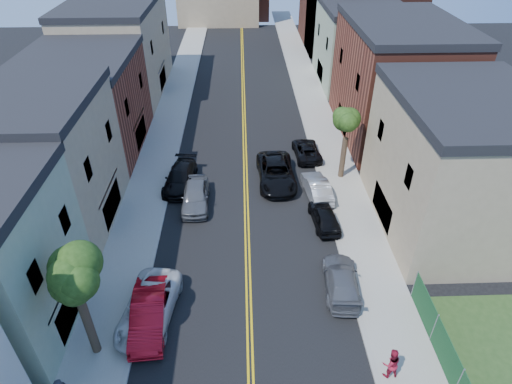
{
  "coord_description": "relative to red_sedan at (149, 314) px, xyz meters",
  "views": [
    {
      "loc": [
        -0.16,
        0.21,
        19.55
      ],
      "look_at": [
        0.7,
        25.26,
        2.0
      ],
      "focal_mm": 30.19,
      "sensor_mm": 36.0,
      "label": 1
    }
  ],
  "objects": [
    {
      "name": "grey_car_left",
      "position": [
        1.62,
        10.97,
        0.01
      ],
      "size": [
        2.1,
        4.97,
        1.68
      ],
      "primitive_type": "imported",
      "rotation": [
        0.0,
        0.0,
        0.03
      ],
      "color": "#585A5F",
      "rests_on": "ground"
    },
    {
      "name": "bldg_left_tan_near",
      "position": [
        -8.58,
        9.36,
        3.67
      ],
      "size": [
        9.0,
        10.0,
        9.0
      ],
      "primitive_type": "cube",
      "color": "#998466",
      "rests_on": "ground"
    },
    {
      "name": "curb_right",
      "position": [
        11.57,
        24.36,
        -0.75
      ],
      "size": [
        0.3,
        100.0,
        0.15
      ],
      "primitive_type": "cube",
      "color": "gray",
      "rests_on": "ground"
    },
    {
      "name": "black_car_right",
      "position": [
        10.92,
        8.3,
        -0.13
      ],
      "size": [
        2.02,
        4.25,
        1.4
      ],
      "primitive_type": "imported",
      "rotation": [
        0.0,
        0.0,
        3.23
      ],
      "color": "black",
      "rests_on": "ground"
    },
    {
      "name": "black_car_left",
      "position": [
        0.17,
        13.63,
        -0.08
      ],
      "size": [
        2.7,
        5.4,
        1.51
      ],
      "primitive_type": "imported",
      "rotation": [
        0.0,
        0.0,
        -0.12
      ],
      "color": "black",
      "rests_on": "ground"
    },
    {
      "name": "bldg_left_brick",
      "position": [
        -8.58,
        20.36,
        3.17
      ],
      "size": [
        9.0,
        12.0,
        8.0
      ],
      "primitive_type": "cube",
      "color": "brown",
      "rests_on": "ground"
    },
    {
      "name": "dark_car_right_far",
      "position": [
        10.92,
        17.94,
        -0.19
      ],
      "size": [
        2.41,
        4.73,
        1.28
      ],
      "primitive_type": "imported",
      "rotation": [
        0.0,
        0.0,
        3.2
      ],
      "color": "black",
      "rests_on": "ground"
    },
    {
      "name": "curb_left",
      "position": [
        -0.73,
        24.36,
        -0.75
      ],
      "size": [
        0.3,
        100.0,
        0.15
      ],
      "primitive_type": "cube",
      "color": "gray",
      "rests_on": "ground"
    },
    {
      "name": "sidewalk_right",
      "position": [
        13.32,
        24.36,
        -0.75
      ],
      "size": [
        3.2,
        100.0,
        0.15
      ],
      "primitive_type": "cube",
      "color": "gray",
      "rests_on": "ground"
    },
    {
      "name": "bldg_right_tan",
      "position": [
        19.42,
        8.36,
        3.67
      ],
      "size": [
        9.0,
        12.0,
        9.0
      ],
      "primitive_type": "cube",
      "color": "#998466",
      "rests_on": "ground"
    },
    {
      "name": "pedestrian_right",
      "position": [
        12.12,
        -3.54,
        0.24
      ],
      "size": [
        0.96,
        0.78,
        1.85
      ],
      "primitive_type": "imported",
      "rotation": [
        0.0,
        0.0,
        3.24
      ],
      "color": "maroon",
      "rests_on": "sidewalk_right"
    },
    {
      "name": "bldg_right_brick",
      "position": [
        19.42,
        22.36,
        4.17
      ],
      "size": [
        9.0,
        14.0,
        10.0
      ],
      "primitive_type": "cube",
      "color": "brown",
      "rests_on": "ground"
    },
    {
      "name": "bldg_right_palegrn",
      "position": [
        19.42,
        36.36,
        3.42
      ],
      "size": [
        9.0,
        12.0,
        8.5
      ],
      "primitive_type": "cube",
      "color": "gray",
      "rests_on": "ground"
    },
    {
      "name": "silver_car_right",
      "position": [
        10.92,
        11.86,
        -0.08
      ],
      "size": [
        2.06,
        4.67,
        1.49
      ],
      "primitive_type": "imported",
      "rotation": [
        0.0,
        0.0,
        3.25
      ],
      "color": "#A8AAB0",
      "rests_on": "ground"
    },
    {
      "name": "grey_car_right",
      "position": [
        10.92,
        2.21,
        -0.13
      ],
      "size": [
        2.35,
        4.98,
        1.4
      ],
      "primitive_type": "imported",
      "rotation": [
        0.0,
        0.0,
        3.06
      ],
      "color": "#57595F",
      "rests_on": "ground"
    },
    {
      "name": "bldg_left_tan_far",
      "position": [
        -8.58,
        34.36,
        3.92
      ],
      "size": [
        9.0,
        16.0,
        9.5
      ],
      "primitive_type": "cube",
      "color": "#998466",
      "rests_on": "ground"
    },
    {
      "name": "black_suv_lane",
      "position": [
        7.91,
        13.91,
        0.04
      ],
      "size": [
        3.09,
        6.34,
        1.74
      ],
      "primitive_type": "imported",
      "rotation": [
        0.0,
        0.0,
        0.03
      ],
      "color": "black",
      "rests_on": "ground"
    },
    {
      "name": "red_sedan",
      "position": [
        0.0,
        0.0,
        0.0
      ],
      "size": [
        2.12,
        5.15,
        1.66
      ],
      "primitive_type": "imported",
      "rotation": [
        0.0,
        0.0,
        0.07
      ],
      "color": "#B70C19",
      "rests_on": "ground"
    },
    {
      "name": "white_pickup",
      "position": [
        -0.08,
        0.45,
        -0.05
      ],
      "size": [
        3.28,
        5.92,
        1.57
      ],
      "primitive_type": "imported",
      "rotation": [
        0.0,
        0.0,
        -0.13
      ],
      "color": "silver",
      "rests_on": "ground"
    },
    {
      "name": "sidewalk_left",
      "position": [
        -2.48,
        24.36,
        -0.75
      ],
      "size": [
        3.2,
        100.0,
        0.15
      ],
      "primitive_type": "cube",
      "color": "gray",
      "rests_on": "ground"
    },
    {
      "name": "tree_right_far",
      "position": [
        13.34,
        14.36,
        4.93
      ],
      "size": [
        4.4,
        4.4,
        8.03
      ],
      "color": "#332319",
      "rests_on": "sidewalk_right"
    },
    {
      "name": "tree_left_mid",
      "position": [
        -2.45,
        -1.64,
        5.75
      ],
      "size": [
        5.2,
        5.2,
        9.29
      ],
      "color": "#332319",
      "rests_on": "sidewalk_left"
    }
  ]
}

